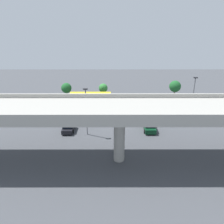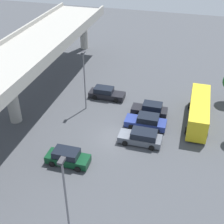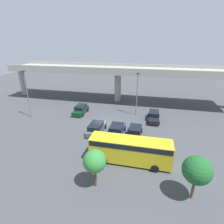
{
  "view_description": "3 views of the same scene",
  "coord_description": "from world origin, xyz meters",
  "px_view_note": "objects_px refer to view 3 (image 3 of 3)",
  "views": [
    {
      "loc": [
        0.98,
        37.67,
        16.61
      ],
      "look_at": [
        0.92,
        1.7,
        2.49
      ],
      "focal_mm": 35.0,
      "sensor_mm": 36.0,
      "label": 1
    },
    {
      "loc": [
        -27.32,
        -7.02,
        21.95
      ],
      "look_at": [
        2.96,
        1.39,
        1.4
      ],
      "focal_mm": 50.0,
      "sensor_mm": 36.0,
      "label": 2
    },
    {
      "loc": [
        7.43,
        -25.3,
        12.88
      ],
      "look_at": [
        1.51,
        0.47,
        2.21
      ],
      "focal_mm": 28.0,
      "sensor_mm": 36.0,
      "label": 3
    }
  ],
  "objects_px": {
    "tree_front_far_right": "(197,170)",
    "lamp_post_near_aisle": "(27,91)",
    "parked_car_0": "(81,110)",
    "parked_car_1": "(96,128)",
    "parked_car_2": "(117,130)",
    "tree_front_right": "(95,161)",
    "parked_car_3": "(135,132)",
    "parked_car_4": "(154,116)",
    "shuttle_bus": "(130,149)",
    "lamp_post_mid_lot": "(137,91)"
  },
  "relations": [
    {
      "from": "lamp_post_mid_lot",
      "to": "parked_car_4",
      "type": "bearing_deg",
      "value": -27.94
    },
    {
      "from": "parked_car_2",
      "to": "tree_front_far_right",
      "type": "xyz_separation_m",
      "value": [
        8.71,
        -9.64,
        2.26
      ]
    },
    {
      "from": "parked_car_0",
      "to": "lamp_post_mid_lot",
      "type": "height_order",
      "value": "lamp_post_mid_lot"
    },
    {
      "from": "parked_car_1",
      "to": "shuttle_bus",
      "type": "height_order",
      "value": "shuttle_bus"
    },
    {
      "from": "lamp_post_near_aisle",
      "to": "parked_car_1",
      "type": "bearing_deg",
      "value": -12.5
    },
    {
      "from": "parked_car_1",
      "to": "parked_car_4",
      "type": "bearing_deg",
      "value": -52.13
    },
    {
      "from": "parked_car_0",
      "to": "tree_front_far_right",
      "type": "height_order",
      "value": "tree_front_far_right"
    },
    {
      "from": "parked_car_2",
      "to": "lamp_post_near_aisle",
      "type": "xyz_separation_m",
      "value": [
        -16.65,
        2.98,
        4.14
      ]
    },
    {
      "from": "parked_car_0",
      "to": "parked_car_4",
      "type": "relative_size",
      "value": 0.91
    },
    {
      "from": "parked_car_2",
      "to": "parked_car_3",
      "type": "bearing_deg",
      "value": -90.19
    },
    {
      "from": "parked_car_0",
      "to": "parked_car_2",
      "type": "distance_m",
      "value": 10.69
    },
    {
      "from": "parked_car_1",
      "to": "lamp_post_near_aisle",
      "type": "relative_size",
      "value": 0.57
    },
    {
      "from": "parked_car_2",
      "to": "parked_car_3",
      "type": "relative_size",
      "value": 1.09
    },
    {
      "from": "lamp_post_near_aisle",
      "to": "parked_car_4",
      "type": "bearing_deg",
      "value": 9.23
    },
    {
      "from": "tree_front_far_right",
      "to": "parked_car_1",
      "type": "bearing_deg",
      "value": 140.92
    },
    {
      "from": "parked_car_1",
      "to": "shuttle_bus",
      "type": "xyz_separation_m",
      "value": [
        5.85,
        -5.83,
        0.97
      ]
    },
    {
      "from": "tree_front_far_right",
      "to": "lamp_post_near_aisle",
      "type": "bearing_deg",
      "value": 153.55
    },
    {
      "from": "parked_car_0",
      "to": "parked_car_2",
      "type": "relative_size",
      "value": 0.91
    },
    {
      "from": "parked_car_3",
      "to": "tree_front_right",
      "type": "height_order",
      "value": "tree_front_right"
    },
    {
      "from": "parked_car_1",
      "to": "tree_front_right",
      "type": "bearing_deg",
      "value": -162.8
    },
    {
      "from": "parked_car_4",
      "to": "parked_car_3",
      "type": "bearing_deg",
      "value": -21.89
    },
    {
      "from": "parked_car_4",
      "to": "lamp_post_mid_lot",
      "type": "bearing_deg",
      "value": -117.94
    },
    {
      "from": "parked_car_3",
      "to": "tree_front_right",
      "type": "xyz_separation_m",
      "value": [
        -2.66,
        -10.19,
        2.06
      ]
    },
    {
      "from": "lamp_post_near_aisle",
      "to": "tree_front_far_right",
      "type": "relative_size",
      "value": 1.98
    },
    {
      "from": "tree_front_right",
      "to": "parked_car_2",
      "type": "bearing_deg",
      "value": 90.12
    },
    {
      "from": "lamp_post_near_aisle",
      "to": "tree_front_far_right",
      "type": "height_order",
      "value": "lamp_post_near_aisle"
    },
    {
      "from": "parked_car_4",
      "to": "tree_front_right",
      "type": "height_order",
      "value": "tree_front_right"
    },
    {
      "from": "parked_car_0",
      "to": "parked_car_1",
      "type": "height_order",
      "value": "parked_car_0"
    },
    {
      "from": "lamp_post_near_aisle",
      "to": "lamp_post_mid_lot",
      "type": "relative_size",
      "value": 1.07
    },
    {
      "from": "parked_car_2",
      "to": "tree_front_far_right",
      "type": "relative_size",
      "value": 1.15
    },
    {
      "from": "parked_car_1",
      "to": "tree_front_far_right",
      "type": "relative_size",
      "value": 1.12
    },
    {
      "from": "shuttle_bus",
      "to": "tree_front_far_right",
      "type": "relative_size",
      "value": 2.14
    },
    {
      "from": "parked_car_4",
      "to": "lamp_post_mid_lot",
      "type": "distance_m",
      "value": 5.4
    },
    {
      "from": "lamp_post_mid_lot",
      "to": "tree_front_right",
      "type": "xyz_separation_m",
      "value": [
        -1.98,
        -18.51,
        -1.76
      ]
    },
    {
      "from": "shuttle_bus",
      "to": "lamp_post_near_aisle",
      "type": "relative_size",
      "value": 1.08
    },
    {
      "from": "tree_front_far_right",
      "to": "tree_front_right",
      "type": "bearing_deg",
      "value": -176.29
    },
    {
      "from": "parked_car_2",
      "to": "tree_front_far_right",
      "type": "height_order",
      "value": "tree_front_far_right"
    },
    {
      "from": "parked_car_2",
      "to": "parked_car_4",
      "type": "relative_size",
      "value": 1.0
    },
    {
      "from": "shuttle_bus",
      "to": "lamp_post_near_aisle",
      "type": "xyz_separation_m",
      "value": [
        -19.37,
        8.83,
        3.17
      ]
    },
    {
      "from": "parked_car_0",
      "to": "lamp_post_near_aisle",
      "type": "xyz_separation_m",
      "value": [
        -8.24,
        -3.61,
        4.13
      ]
    },
    {
      "from": "lamp_post_near_aisle",
      "to": "tree_front_right",
      "type": "distance_m",
      "value": 21.35
    },
    {
      "from": "tree_front_right",
      "to": "tree_front_far_right",
      "type": "relative_size",
      "value": 0.93
    },
    {
      "from": "parked_car_4",
      "to": "shuttle_bus",
      "type": "height_order",
      "value": "shuttle_bus"
    },
    {
      "from": "shuttle_bus",
      "to": "tree_front_far_right",
      "type": "xyz_separation_m",
      "value": [
        5.99,
        -3.79,
        1.29
      ]
    },
    {
      "from": "parked_car_1",
      "to": "lamp_post_mid_lot",
      "type": "xyz_separation_m",
      "value": [
        5.13,
        8.33,
        3.85
      ]
    },
    {
      "from": "parked_car_0",
      "to": "parked_car_2",
      "type": "bearing_deg",
      "value": 51.92
    },
    {
      "from": "parked_car_2",
      "to": "shuttle_bus",
      "type": "relative_size",
      "value": 0.54
    },
    {
      "from": "parked_car_3",
      "to": "parked_car_4",
      "type": "relative_size",
      "value": 0.91
    },
    {
      "from": "shuttle_bus",
      "to": "parked_car_3",
      "type": "bearing_deg",
      "value": 90.41
    },
    {
      "from": "parked_car_2",
      "to": "parked_car_4",
      "type": "distance_m",
      "value": 8.44
    }
  ]
}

